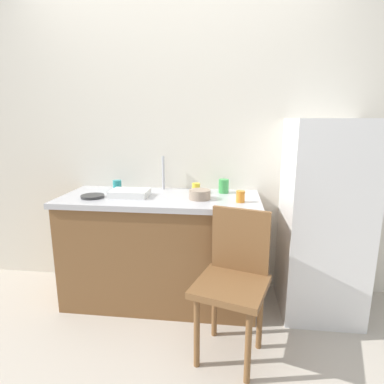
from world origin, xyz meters
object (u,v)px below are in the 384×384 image
hotplate (93,196)px  cup_teal (117,185)px  chair (234,277)px  cup_yellow (196,188)px  terracotta_bowl (200,194)px  cup_orange (240,197)px  cup_green (224,186)px  dish_tray (130,193)px  refrigerator (323,219)px

hotplate → cup_teal: bearing=68.2°
chair → cup_yellow: size_ratio=11.05×
terracotta_bowl → hotplate: (-0.79, -0.05, -0.02)m
cup_teal → terracotta_bowl: bearing=-16.0°
cup_orange → cup_green: (-0.12, 0.28, 0.01)m
cup_yellow → cup_teal: cup_teal is taller
dish_tray → chair: bearing=-32.8°
hotplate → cup_teal: 0.27m
terracotta_bowl → cup_teal: size_ratio=1.82×
cup_green → cup_yellow: bearing=-169.5°
chair → dish_tray: (-0.79, 0.51, 0.38)m
refrigerator → hotplate: refrigerator is taller
cup_teal → cup_green: (0.86, 0.03, 0.01)m
chair → cup_orange: 0.58m
hotplate → refrigerator: bearing=4.0°
cup_green → hotplate: bearing=-163.9°
chair → cup_orange: size_ratio=10.91×
refrigerator → cup_orange: (-0.60, -0.12, 0.18)m
chair → cup_yellow: bearing=131.1°
refrigerator → chair: bearing=-139.3°
terracotta_bowl → cup_yellow: cup_yellow is taller
terracotta_bowl → cup_yellow: (-0.05, 0.18, 0.01)m
terracotta_bowl → hotplate: terracotta_bowl is taller
cup_orange → cup_teal: size_ratio=0.95×
dish_tray → terracotta_bowl: size_ratio=1.78×
terracotta_bowl → cup_green: (0.17, 0.22, 0.02)m
hotplate → cup_green: size_ratio=1.56×
hotplate → cup_teal: (0.10, 0.25, 0.03)m
refrigerator → cup_teal: refrigerator is taller
refrigerator → cup_yellow: refrigerator is taller
refrigerator → dish_tray: bearing=-178.3°
terracotta_bowl → cup_yellow: bearing=104.5°
cup_orange → cup_teal: cup_teal is taller
chair → terracotta_bowl: terracotta_bowl is taller
hotplate → terracotta_bowl: bearing=3.8°
hotplate → cup_green: 1.00m
chair → cup_yellow: 0.83m
dish_tray → cup_green: 0.73m
cup_orange → chair: bearing=-95.0°
terracotta_bowl → cup_teal: 0.72m
chair → hotplate: 1.19m
refrigerator → cup_yellow: bearing=172.7°
terracotta_bowl → cup_orange: cup_orange is taller
cup_yellow → refrigerator: bearing=-7.3°
cup_green → cup_teal: bearing=-178.3°
refrigerator → dish_tray: size_ratio=5.09×
cup_orange → cup_green: bearing=113.9°
chair → cup_green: bearing=113.8°
refrigerator → cup_yellow: size_ratio=17.70×
hotplate → chair: bearing=-22.4°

